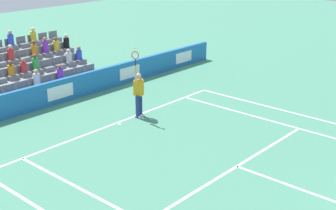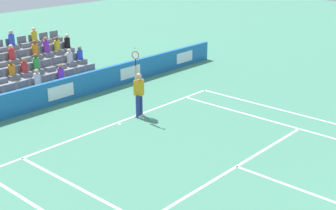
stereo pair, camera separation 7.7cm
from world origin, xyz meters
The scene contains 9 objects.
line_baseline centered at (0.00, -11.89, 0.00)m, with size 10.97×0.10×0.01m, color white.
line_service centered at (0.00, -6.40, 0.00)m, with size 8.23×0.10×0.01m, color white.
line_centre_service centered at (0.00, -3.20, 0.00)m, with size 0.10×6.40×0.01m, color white.
line_singles_sideline_right centered at (-4.12, -5.95, 0.00)m, with size 0.10×11.89×0.01m, color white.
line_doubles_sideline_right centered at (-5.49, -5.95, 0.00)m, with size 0.10×11.89×0.01m, color white.
line_centre_mark centered at (0.00, -11.79, 0.00)m, with size 0.10×0.20×0.01m, color white.
sponsor_barrier centered at (0.00, -15.47, 0.51)m, with size 20.49×0.22×1.02m.
tennis_player centered at (-1.06, -11.73, 0.99)m, with size 0.54×0.42×2.85m.
stadium_stand centered at (-0.01, -18.41, 0.70)m, with size 6.20×3.80×2.59m.
Camera 1 is at (11.42, 0.85, 6.79)m, focal length 51.14 mm.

